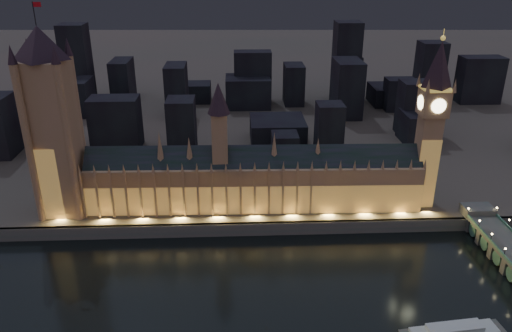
{
  "coord_description": "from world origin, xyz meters",
  "views": [
    {
      "loc": [
        -6.86,
        -211.56,
        153.13
      ],
      "look_at": [
        5.0,
        55.0,
        38.0
      ],
      "focal_mm": 35.0,
      "sensor_mm": 36.0,
      "label": 1
    }
  ],
  "objects_px": {
    "victoria_tower": "(51,115)",
    "elizabeth_tower": "(432,112)",
    "palace_of_westminster": "(253,179)",
    "river_boat": "(454,331)"
  },
  "relations": [
    {
      "from": "victoria_tower",
      "to": "elizabeth_tower",
      "type": "height_order",
      "value": "victoria_tower"
    },
    {
      "from": "palace_of_westminster",
      "to": "river_boat",
      "type": "xyz_separation_m",
      "value": [
        83.61,
        -106.99,
        -24.81
      ]
    },
    {
      "from": "palace_of_westminster",
      "to": "victoria_tower",
      "type": "bearing_deg",
      "value": 179.91
    },
    {
      "from": "palace_of_westminster",
      "to": "elizabeth_tower",
      "type": "distance_m",
      "value": 112.5
    },
    {
      "from": "palace_of_westminster",
      "to": "river_boat",
      "type": "distance_m",
      "value": 138.03
    },
    {
      "from": "palace_of_westminster",
      "to": "victoria_tower",
      "type": "height_order",
      "value": "victoria_tower"
    },
    {
      "from": "palace_of_westminster",
      "to": "elizabeth_tower",
      "type": "relative_size",
      "value": 1.9
    },
    {
      "from": "elizabeth_tower",
      "to": "palace_of_westminster",
      "type": "bearing_deg",
      "value": -179.91
    },
    {
      "from": "palace_of_westminster",
      "to": "victoria_tower",
      "type": "xyz_separation_m",
      "value": [
        -113.2,
        0.17,
        41.89
      ]
    },
    {
      "from": "palace_of_westminster",
      "to": "river_boat",
      "type": "height_order",
      "value": "palace_of_westminster"
    }
  ]
}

